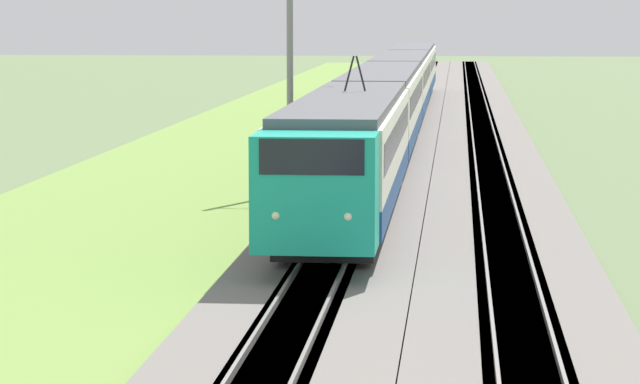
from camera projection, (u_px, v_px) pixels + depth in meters
ballast_main at (375, 172)px, 58.01m from camera, size 240.00×4.40×0.30m
ballast_adjacent at (490, 173)px, 57.61m from camera, size 240.00×4.40×0.30m
track_main at (375, 172)px, 58.00m from camera, size 240.00×1.57×0.45m
track_adjacent at (490, 173)px, 57.61m from camera, size 240.00×1.57×0.45m
grass_verge at (211, 173)px, 58.59m from camera, size 240.00×11.77×0.12m
passenger_train at (393, 93)px, 73.66m from camera, size 82.22×2.89×4.94m
catenary_mast_mid at (292, 74)px, 51.04m from camera, size 0.22×2.56×8.09m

